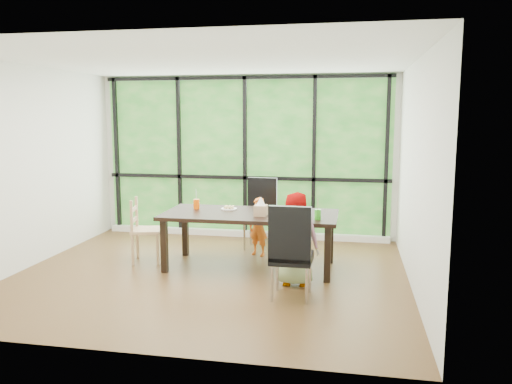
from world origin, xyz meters
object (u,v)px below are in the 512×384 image
chair_end_beech (147,230)px  tissue_box (261,210)px  plate_far (229,209)px  plate_near (295,218)px  chair_window_leather (259,214)px  orange_cup (196,204)px  child_toddler (259,227)px  green_cup (318,214)px  dining_table (250,240)px  chair_interior_leather (292,251)px  child_older (296,239)px

chair_end_beech → tissue_box: (1.65, -0.17, 0.37)m
plate_far → plate_near: (0.97, -0.44, 0.00)m
chair_window_leather → orange_cup: bearing=-127.8°
child_toddler → green_cup: size_ratio=6.66×
chair_end_beech → child_toddler: bearing=-80.3°
dining_table → green_cup: green_cup is taller
chair_interior_leather → plate_near: (-0.05, 0.80, 0.22)m
dining_table → child_toddler: (0.00, 0.63, 0.05)m
dining_table → child_toddler: 0.63m
child_older → plate_far: bearing=-38.3°
tissue_box → chair_end_beech: bearing=174.2°
chair_window_leather → orange_cup: size_ratio=7.98×
chair_window_leather → dining_table: bearing=-83.6°
plate_near → orange_cup: orange_cup is taller
chair_window_leather → plate_far: (-0.28, -0.80, 0.22)m
child_older → chair_interior_leather: bearing=90.0°
plate_near → tissue_box: (-0.46, 0.08, 0.06)m
child_toddler → orange_cup: orange_cup is taller
chair_window_leather → plate_near: size_ratio=4.09×
plate_far → tissue_box: (0.51, -0.37, 0.06)m
chair_interior_leather → plate_far: chair_interior_leather is taller
chair_window_leather → chair_end_beech: chair_window_leather is taller
chair_end_beech → tissue_box: size_ratio=5.61×
chair_interior_leather → child_older: bearing=-89.0°
chair_window_leather → plate_far: size_ratio=4.92×
child_older → green_cup: bearing=-126.4°
chair_end_beech → tissue_box: bearing=-108.9°
chair_window_leather → orange_cup: 1.16m
chair_end_beech → child_toddler: chair_end_beech is taller
dining_table → orange_cup: orange_cup is taller
chair_interior_leather → orange_cup: chair_interior_leather is taller
child_toddler → orange_cup: bearing=-126.9°
chair_window_leather → child_toddler: chair_window_leather is taller
dining_table → chair_end_beech: size_ratio=2.56×
chair_interior_leather → tissue_box: chair_interior_leather is taller
chair_interior_leather → green_cup: (0.23, 0.77, 0.27)m
green_cup → tissue_box: (-0.74, 0.11, 0.00)m
tissue_box → chair_window_leather: bearing=101.1°
chair_window_leather → chair_end_beech: bearing=-141.7°
plate_far → plate_near: size_ratio=0.83×
chair_end_beech → green_cup: size_ratio=7.00×
plate_near → chair_window_leather: bearing=118.9°
dining_table → child_older: size_ratio=2.03×
chair_interior_leather → child_toddler: chair_interior_leather is taller
child_older → green_cup: size_ratio=8.84×
chair_interior_leather → plate_near: bearing=-85.5°
chair_window_leather → plate_near: 1.44m
chair_interior_leather → child_older: (-0.00, 0.45, 0.03)m
dining_table → chair_interior_leather: (0.68, -1.04, 0.17)m
plate_far → chair_end_beech: bearing=-170.1°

